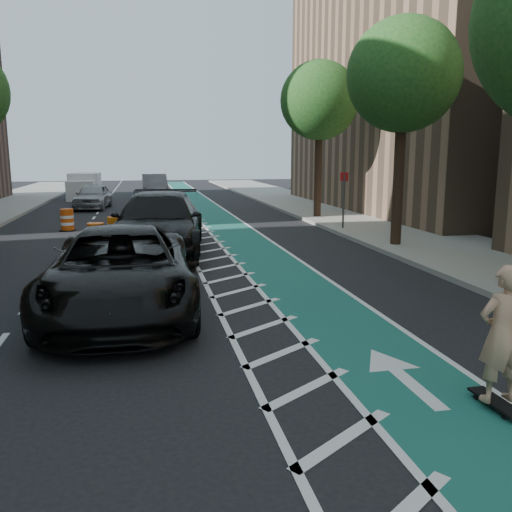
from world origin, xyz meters
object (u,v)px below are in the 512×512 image
object	(u,v)px
barrel_a	(96,238)
suv_near	(120,271)
skateboarder	(502,334)
suv_far	(159,224)

from	to	relation	value
barrel_a	suv_near	bearing A→B (deg)	-81.75
suv_near	barrel_a	distance (m)	7.52
skateboarder	barrel_a	bearing A→B (deg)	-66.64
skateboarder	suv_near	size ratio (longest dim) A/B	0.28
suv_far	suv_near	bearing A→B (deg)	-91.47
skateboarder	barrel_a	xyz separation A→B (m)	(-5.95, 12.87, -0.55)
skateboarder	barrel_a	size ratio (longest dim) A/B	1.84
skateboarder	suv_far	xyz separation A→B (m)	(-3.90, 12.06, -0.01)
suv_near	barrel_a	xyz separation A→B (m)	(-1.08, 7.44, -0.42)
suv_near	barrel_a	bearing A→B (deg)	99.24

